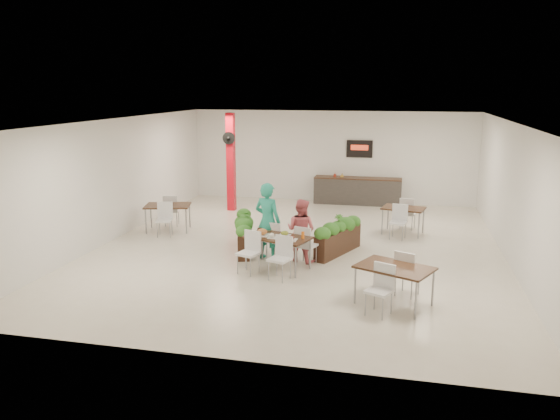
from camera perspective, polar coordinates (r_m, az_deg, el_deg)
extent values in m
plane|color=beige|center=(13.98, 1.97, -3.93)|extent=(12.00, 12.00, 0.00)
cube|color=white|center=(19.47, 5.34, 5.58)|extent=(10.00, 0.10, 3.20)
cube|color=white|center=(7.96, -6.11, -4.96)|extent=(10.00, 0.10, 3.20)
cube|color=white|center=(15.33, -16.69, 3.16)|extent=(0.10, 12.00, 3.20)
cube|color=white|center=(13.62, 23.18, 1.51)|extent=(0.10, 12.00, 3.20)
cube|color=white|center=(13.42, 2.08, 9.28)|extent=(10.00, 12.00, 0.04)
cube|color=red|center=(17.99, -5.14, 5.00)|extent=(0.25, 0.25, 3.20)
cylinder|color=black|center=(17.73, -5.38, 7.48)|extent=(0.40, 0.06, 0.40)
sphere|color=black|center=(17.69, -5.42, 7.47)|extent=(0.12, 0.12, 0.12)
cube|color=#302D2B|center=(19.20, 8.09, 1.94)|extent=(3.00, 0.60, 0.90)
cube|color=black|center=(19.12, 8.14, 3.32)|extent=(3.00, 0.62, 0.04)
cube|color=black|center=(19.30, 8.31, 6.34)|extent=(0.90, 0.04, 0.60)
cube|color=red|center=(19.26, 8.30, 6.47)|extent=(0.60, 0.02, 0.18)
imported|color=#AA2F1C|center=(19.18, 5.76, 3.76)|extent=(0.09, 0.09, 0.19)
imported|color=#B88B2E|center=(19.16, 6.51, 3.70)|extent=(0.13, 0.13, 0.17)
cube|color=black|center=(12.18, -0.21, -2.88)|extent=(1.58, 1.20, 0.04)
cylinder|color=gray|center=(12.34, -3.58, -4.50)|extent=(0.04, 0.04, 0.71)
cylinder|color=gray|center=(11.70, 1.62, -5.47)|extent=(0.04, 0.04, 0.71)
cylinder|color=gray|center=(12.89, -1.87, -3.74)|extent=(0.04, 0.04, 0.71)
cylinder|color=gray|center=(12.27, 3.18, -4.61)|extent=(0.04, 0.04, 0.71)
cube|color=white|center=(12.95, -0.36, -3.21)|extent=(0.53, 0.53, 0.05)
cube|color=white|center=(12.73, -0.80, -2.33)|extent=(0.41, 0.17, 0.45)
cylinder|color=gray|center=(13.07, 0.67, -4.13)|extent=(0.02, 0.02, 0.43)
cylinder|color=gray|center=(13.24, -0.60, -3.91)|extent=(0.02, 0.02, 0.43)
cylinder|color=gray|center=(12.79, -0.10, -4.51)|extent=(0.02, 0.02, 0.43)
cylinder|color=gray|center=(12.96, -1.39, -4.28)|extent=(0.02, 0.02, 0.43)
cube|color=white|center=(12.57, 2.77, -3.72)|extent=(0.53, 0.53, 0.05)
cube|color=white|center=(12.34, 2.37, -2.83)|extent=(0.41, 0.17, 0.45)
cylinder|color=gray|center=(12.71, 3.80, -4.66)|extent=(0.02, 0.02, 0.43)
cylinder|color=gray|center=(12.86, 2.45, -4.43)|extent=(0.02, 0.02, 0.43)
cylinder|color=gray|center=(12.42, 3.08, -5.07)|extent=(0.02, 0.02, 0.43)
cylinder|color=gray|center=(12.57, 1.71, -4.83)|extent=(0.02, 0.02, 0.43)
cube|color=white|center=(11.98, -3.34, -4.56)|extent=(0.53, 0.53, 0.05)
cube|color=white|center=(12.06, -2.85, -3.20)|extent=(0.41, 0.17, 0.45)
cylinder|color=gray|center=(12.01, -4.46, -5.71)|extent=(0.02, 0.02, 0.43)
cylinder|color=gray|center=(11.83, -3.11, -5.99)|extent=(0.02, 0.02, 0.43)
cylinder|color=gray|center=(12.28, -3.54, -5.28)|extent=(0.02, 0.02, 0.43)
cylinder|color=gray|center=(12.10, -2.20, -5.55)|extent=(0.02, 0.02, 0.43)
cube|color=white|center=(11.57, -0.05, -5.18)|extent=(0.53, 0.53, 0.05)
cube|color=white|center=(11.65, 0.43, -3.76)|extent=(0.41, 0.17, 0.45)
cylinder|color=gray|center=(11.59, -1.21, -6.37)|extent=(0.02, 0.02, 0.43)
cylinder|color=gray|center=(11.42, 0.25, -6.66)|extent=(0.02, 0.02, 0.43)
cylinder|color=gray|center=(11.87, -0.33, -5.91)|extent=(0.02, 0.02, 0.43)
cylinder|color=gray|center=(11.70, 1.10, -6.18)|extent=(0.02, 0.02, 0.43)
cube|color=white|center=(12.27, -1.85, -2.64)|extent=(0.38, 0.38, 0.01)
ellipsoid|color=brown|center=(12.25, -1.86, -2.30)|extent=(0.22, 0.22, 0.13)
cube|color=white|center=(12.22, 0.48, -2.69)|extent=(0.33, 0.33, 0.01)
ellipsoid|color=gold|center=(12.21, 0.48, -2.41)|extent=(0.18, 0.18, 0.11)
cube|color=white|center=(11.88, 1.14, -3.15)|extent=(0.33, 0.33, 0.01)
ellipsoid|color=#4F130F|center=(11.86, 1.15, -2.89)|extent=(0.16, 0.16, 0.10)
cube|color=white|center=(12.05, -0.86, -2.92)|extent=(0.23, 0.23, 0.01)
ellipsoid|color=white|center=(12.04, -0.86, -2.72)|extent=(0.12, 0.12, 0.07)
cylinder|color=orange|center=(12.02, 2.41, -2.64)|extent=(0.07, 0.07, 0.15)
imported|color=#543224|center=(12.52, -2.13, -2.12)|extent=(0.12, 0.12, 0.10)
imported|color=teal|center=(12.83, -1.30, -1.19)|extent=(0.78, 0.63, 1.84)
imported|color=#DD626B|center=(12.71, 2.21, -2.14)|extent=(0.86, 0.76, 1.49)
cube|color=black|center=(13.67, -3.77, -3.01)|extent=(0.81, 1.84, 0.61)
ellipsoid|color=#1E5B1A|center=(12.82, -3.79, -2.11)|extent=(0.40, 0.40, 0.32)
ellipsoid|color=#1E5B1A|center=(13.19, -3.79, -1.68)|extent=(0.40, 0.40, 0.32)
ellipsoid|color=#1E5B1A|center=(13.56, -3.79, -1.28)|extent=(0.40, 0.40, 0.32)
ellipsoid|color=#1E5B1A|center=(13.93, -3.79, -0.90)|extent=(0.40, 0.40, 0.32)
ellipsoid|color=#1E5B1A|center=(14.30, -3.79, -0.54)|extent=(0.40, 0.40, 0.32)
imported|color=#1E5B1A|center=(13.54, -3.80, -0.96)|extent=(0.36, 0.31, 0.40)
cube|color=black|center=(13.45, 6.08, -3.34)|extent=(0.97, 1.78, 0.60)
ellipsoid|color=#1E5B1A|center=(12.71, 4.46, -2.29)|extent=(0.40, 0.40, 0.32)
ellipsoid|color=#1E5B1A|center=(13.02, 5.32, -1.94)|extent=(0.40, 0.40, 0.32)
ellipsoid|color=#1E5B1A|center=(13.34, 6.13, -1.60)|extent=(0.40, 0.40, 0.32)
ellipsoid|color=#1E5B1A|center=(13.66, 6.90, -1.28)|extent=(0.40, 0.40, 0.32)
ellipsoid|color=#1E5B1A|center=(13.98, 7.63, -0.97)|extent=(0.40, 0.40, 0.32)
imported|color=#1E5B1A|center=(13.32, 6.13, -1.29)|extent=(0.22, 0.22, 0.39)
cube|color=black|center=(15.75, -11.66, 0.46)|extent=(1.40, 1.11, 0.04)
cylinder|color=gray|center=(15.60, -13.84, -1.18)|extent=(0.04, 0.04, 0.71)
cylinder|color=gray|center=(15.40, -9.77, -1.17)|extent=(0.04, 0.04, 0.71)
cylinder|color=gray|center=(16.27, -13.33, -0.58)|extent=(0.04, 0.04, 0.71)
cylinder|color=gray|center=(16.08, -9.42, -0.57)|extent=(0.04, 0.04, 0.71)
cube|color=white|center=(16.38, -11.26, -0.05)|extent=(0.51, 0.51, 0.05)
cube|color=white|center=(16.15, -11.40, 0.66)|extent=(0.42, 0.14, 0.45)
cylinder|color=gray|center=(16.57, -10.54, -0.71)|extent=(0.02, 0.02, 0.43)
cylinder|color=gray|center=(16.63, -11.70, -0.72)|extent=(0.02, 0.02, 0.43)
cylinder|color=gray|center=(16.24, -10.73, -0.99)|extent=(0.02, 0.02, 0.43)
cylinder|color=gray|center=(16.30, -11.91, -0.99)|extent=(0.02, 0.02, 0.43)
cube|color=white|center=(15.23, -12.00, -1.05)|extent=(0.51, 0.51, 0.05)
cube|color=white|center=(15.36, -11.91, 0.02)|extent=(0.42, 0.14, 0.45)
cylinder|color=gray|center=(15.16, -12.70, -2.07)|extent=(0.02, 0.02, 0.43)
cylinder|color=gray|center=(15.10, -11.44, -2.07)|extent=(0.02, 0.02, 0.43)
cylinder|color=gray|center=(15.48, -12.47, -1.75)|extent=(0.02, 0.02, 0.43)
cylinder|color=gray|center=(15.42, -11.22, -1.75)|extent=(0.02, 0.02, 0.43)
imported|color=white|center=(15.74, -11.67, 0.62)|extent=(0.22, 0.22, 0.05)
cube|color=black|center=(15.47, 12.78, 0.19)|extent=(1.26, 0.98, 0.04)
cylinder|color=gray|center=(15.37, 10.63, -1.23)|extent=(0.04, 0.04, 0.71)
cylinder|color=gray|center=(15.16, 14.30, -1.61)|extent=(0.04, 0.04, 0.71)
cylinder|color=gray|center=(15.97, 11.21, -0.74)|extent=(0.04, 0.04, 0.71)
cylinder|color=gray|center=(15.76, 14.75, -1.09)|extent=(0.04, 0.04, 0.71)
cube|color=white|center=(16.11, 13.21, -0.37)|extent=(0.50, 0.50, 0.05)
cube|color=white|center=(15.87, 13.11, 0.37)|extent=(0.42, 0.13, 0.45)
cylinder|color=gray|center=(16.29, 13.88, -1.11)|extent=(0.02, 0.02, 0.43)
cylinder|color=gray|center=(16.36, 12.71, -0.99)|extent=(0.02, 0.02, 0.43)
cylinder|color=gray|center=(15.97, 13.63, -1.37)|extent=(0.02, 0.02, 0.43)
cylinder|color=gray|center=(16.03, 12.44, -1.25)|extent=(0.02, 0.02, 0.43)
cube|color=white|center=(14.97, 12.22, -1.31)|extent=(0.50, 0.50, 0.05)
cube|color=white|center=(15.09, 12.43, -0.23)|extent=(0.42, 0.13, 0.45)
cylinder|color=gray|center=(14.90, 11.39, -2.27)|extent=(0.02, 0.02, 0.43)
cylinder|color=gray|center=(14.83, 12.67, -2.40)|extent=(0.02, 0.02, 0.43)
cylinder|color=gray|center=(15.22, 11.71, -1.96)|extent=(0.02, 0.02, 0.43)
cylinder|color=gray|center=(15.15, 12.95, -2.09)|extent=(0.02, 0.02, 0.43)
imported|color=white|center=(15.46, 12.79, 0.36)|extent=(0.22, 0.22, 0.05)
cube|color=black|center=(10.40, 11.90, -5.92)|extent=(1.59, 1.37, 0.04)
cylinder|color=gray|center=(10.47, 7.85, -7.82)|extent=(0.04, 0.04, 0.71)
cylinder|color=gray|center=(9.97, 14.00, -9.16)|extent=(0.04, 0.04, 0.71)
cylinder|color=gray|center=(11.10, 9.84, -6.67)|extent=(0.04, 0.04, 0.71)
cylinder|color=gray|center=(10.64, 15.69, -7.85)|extent=(0.04, 0.04, 0.71)
cube|color=white|center=(11.01, 13.20, -6.47)|extent=(0.56, 0.56, 0.05)
cube|color=white|center=(10.77, 12.84, -5.49)|extent=(0.40, 0.21, 0.45)
cylinder|color=gray|center=(11.17, 14.30, -7.52)|extent=(0.02, 0.02, 0.43)
cylinder|color=gray|center=(11.30, 12.71, -7.21)|extent=(0.02, 0.02, 0.43)
cylinder|color=gray|center=(10.88, 13.58, -8.05)|extent=(0.02, 0.02, 0.43)
cylinder|color=gray|center=(11.01, 11.96, -7.71)|extent=(0.02, 0.02, 0.43)
cube|color=white|center=(9.99, 10.30, -8.35)|extent=(0.56, 0.56, 0.05)
cube|color=white|center=(10.06, 10.86, -6.70)|extent=(0.40, 0.21, 0.45)
cylinder|color=gray|center=(10.01, 8.92, -9.71)|extent=(0.02, 0.02, 0.43)
cylinder|color=gray|center=(9.86, 10.68, -10.12)|extent=(0.02, 0.02, 0.43)
cylinder|color=gray|center=(10.29, 9.84, -9.10)|extent=(0.02, 0.02, 0.43)
cylinder|color=gray|center=(10.15, 11.56, -9.49)|extent=(0.02, 0.02, 0.43)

